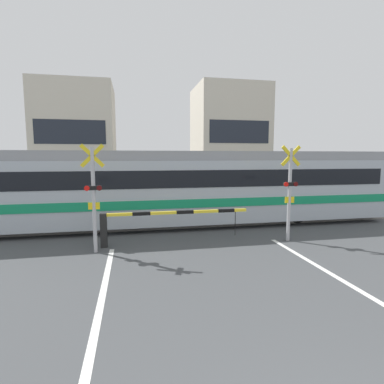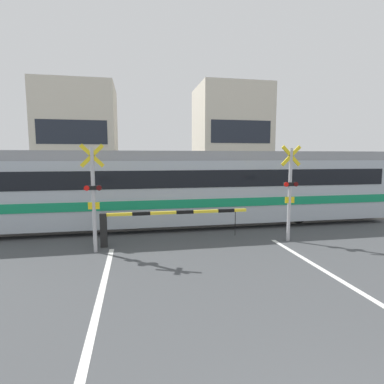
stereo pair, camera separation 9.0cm
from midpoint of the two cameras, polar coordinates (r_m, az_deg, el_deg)
rail_track_near at (r=11.80m, az=-1.10°, el=-6.75°), size 50.00×0.10×0.08m
rail_track_far at (r=13.18m, az=-2.17°, el=-5.32°), size 50.00×0.10×0.08m
commuter_train at (r=12.10m, az=-7.71°, el=1.09°), size 19.75×2.74×3.01m
crossing_barrier_near at (r=9.62m, az=-8.08°, el=-5.28°), size 4.74×0.20×1.06m
crossing_barrier_far at (r=15.09m, az=2.44°, el=-0.86°), size 4.74×0.20×1.06m
crossing_signal_left at (r=9.07m, az=-18.00°, el=-0.23°), size 0.68×0.15×3.16m
crossing_signal_right at (r=10.31m, az=18.37°, el=0.56°), size 0.68×0.15×3.16m
pedestrian at (r=16.83m, az=-6.05°, el=0.31°), size 0.38×0.22×1.61m
building_left_of_street at (r=24.52m, az=-20.59°, el=9.24°), size 5.46×5.15×8.09m
building_right_of_street at (r=25.48m, az=7.41°, el=9.92°), size 5.55×5.15×8.46m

